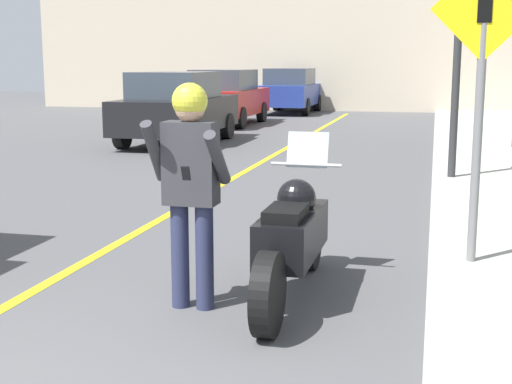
{
  "coord_description": "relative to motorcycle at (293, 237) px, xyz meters",
  "views": [
    {
      "loc": [
        2.6,
        -2.8,
        1.89
      ],
      "look_at": [
        1.18,
        2.87,
        0.82
      ],
      "focal_mm": 50.0,
      "sensor_mm": 36.0,
      "label": 1
    }
  ],
  "objects": [
    {
      "name": "road_center_line",
      "position": [
        -2.13,
        3.32,
        -0.5
      ],
      "size": [
        0.12,
        36.0,
        0.01
      ],
      "color": "yellow",
      "rests_on": "ground"
    },
    {
      "name": "motorcycle",
      "position": [
        0.0,
        0.0,
        0.0
      ],
      "size": [
        0.62,
        2.32,
        1.29
      ],
      "color": "black",
      "rests_on": "ground"
    },
    {
      "name": "person_biker",
      "position": [
        -0.7,
        -0.44,
        0.57
      ],
      "size": [
        0.59,
        0.48,
        1.74
      ],
      "color": "#282D4C",
      "rests_on": "ground"
    },
    {
      "name": "crossing_sign",
      "position": [
        1.44,
        1.05,
        1.23
      ],
      "size": [
        0.91,
        0.08,
        2.68
      ],
      "color": "slate",
      "rests_on": "sidewalk_curb"
    },
    {
      "name": "traffic_light",
      "position": [
        1.36,
        5.99,
        1.94
      ],
      "size": [
        0.26,
        0.3,
        3.32
      ],
      "color": "#2D2D30",
      "rests_on": "sidewalk_curb"
    },
    {
      "name": "parked_car_black",
      "position": [
        -4.81,
        10.33,
        0.36
      ],
      "size": [
        1.88,
        4.2,
        1.68
      ],
      "color": "black",
      "rests_on": "ground"
    },
    {
      "name": "parked_car_red",
      "position": [
        -5.2,
        15.62,
        0.36
      ],
      "size": [
        1.88,
        4.2,
        1.68
      ],
      "color": "black",
      "rests_on": "ground"
    },
    {
      "name": "parked_car_blue",
      "position": [
        -4.28,
        21.19,
        0.36
      ],
      "size": [
        1.88,
        4.2,
        1.68
      ],
      "color": "black",
      "rests_on": "ground"
    }
  ]
}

